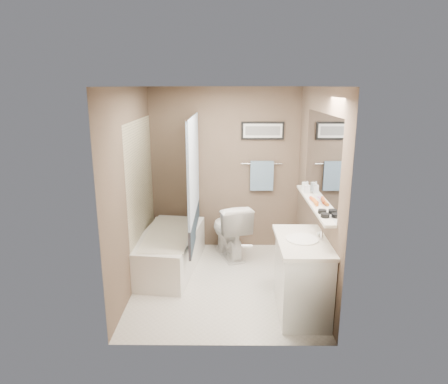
{
  "coord_description": "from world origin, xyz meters",
  "views": [
    {
      "loc": [
        0.04,
        -4.56,
        2.41
      ],
      "look_at": [
        0.0,
        0.15,
        1.15
      ],
      "focal_mm": 32.0,
      "sensor_mm": 36.0,
      "label": 1
    }
  ],
  "objects_px": {
    "vanity": "(302,278)",
    "candle_bowl_near": "(325,215)",
    "hair_brush_front": "(315,202)",
    "candle_bowl_far": "(322,212)",
    "bathtub": "(169,251)",
    "hair_brush_back": "(314,200)",
    "toilet": "(229,230)",
    "glass_jar": "(305,186)",
    "soap_bottle": "(307,187)"
  },
  "relations": [
    {
      "from": "vanity",
      "to": "candle_bowl_near",
      "type": "bearing_deg",
      "value": -19.88
    },
    {
      "from": "vanity",
      "to": "candle_bowl_far",
      "type": "relative_size",
      "value": 10.0
    },
    {
      "from": "candle_bowl_near",
      "to": "hair_brush_back",
      "type": "xyz_separation_m",
      "value": [
        0.0,
        0.55,
        0.0
      ]
    },
    {
      "from": "candle_bowl_far",
      "to": "bathtub",
      "type": "bearing_deg",
      "value": 150.68
    },
    {
      "from": "candle_bowl_far",
      "to": "toilet",
      "type": "bearing_deg",
      "value": 124.05
    },
    {
      "from": "toilet",
      "to": "bathtub",
      "type": "bearing_deg",
      "value": 8.05
    },
    {
      "from": "vanity",
      "to": "candle_bowl_near",
      "type": "xyz_separation_m",
      "value": [
        0.19,
        -0.07,
        0.73
      ]
    },
    {
      "from": "candle_bowl_near",
      "to": "hair_brush_front",
      "type": "xyz_separation_m",
      "value": [
        0.0,
        0.47,
        0.0
      ]
    },
    {
      "from": "glass_jar",
      "to": "hair_brush_back",
      "type": "bearing_deg",
      "value": -90.0
    },
    {
      "from": "candle_bowl_far",
      "to": "candle_bowl_near",
      "type": "bearing_deg",
      "value": -90.0
    },
    {
      "from": "vanity",
      "to": "hair_brush_back",
      "type": "distance_m",
      "value": 0.9
    },
    {
      "from": "bathtub",
      "to": "vanity",
      "type": "height_order",
      "value": "vanity"
    },
    {
      "from": "candle_bowl_near",
      "to": "hair_brush_back",
      "type": "relative_size",
      "value": 0.41
    },
    {
      "from": "candle_bowl_near",
      "to": "hair_brush_back",
      "type": "distance_m",
      "value": 0.55
    },
    {
      "from": "bathtub",
      "to": "toilet",
      "type": "relative_size",
      "value": 1.86
    },
    {
      "from": "bathtub",
      "to": "vanity",
      "type": "distance_m",
      "value": 1.92
    },
    {
      "from": "candle_bowl_far",
      "to": "hair_brush_back",
      "type": "xyz_separation_m",
      "value": [
        0.0,
        0.42,
        0.0
      ]
    },
    {
      "from": "bathtub",
      "to": "candle_bowl_far",
      "type": "height_order",
      "value": "candle_bowl_far"
    },
    {
      "from": "toilet",
      "to": "candle_bowl_near",
      "type": "relative_size",
      "value": 8.95
    },
    {
      "from": "soap_bottle",
      "to": "hair_brush_back",
      "type": "bearing_deg",
      "value": -90.0
    },
    {
      "from": "toilet",
      "to": "candle_bowl_far",
      "type": "bearing_deg",
      "value": 104.96
    },
    {
      "from": "candle_bowl_near",
      "to": "glass_jar",
      "type": "relative_size",
      "value": 0.9
    },
    {
      "from": "bathtub",
      "to": "glass_jar",
      "type": "relative_size",
      "value": 15.0
    },
    {
      "from": "candle_bowl_near",
      "to": "soap_bottle",
      "type": "bearing_deg",
      "value": 90.0
    },
    {
      "from": "toilet",
      "to": "vanity",
      "type": "xyz_separation_m",
      "value": [
        0.78,
        -1.48,
        -0.0
      ]
    },
    {
      "from": "candle_bowl_far",
      "to": "hair_brush_front",
      "type": "height_order",
      "value": "hair_brush_front"
    },
    {
      "from": "hair_brush_front",
      "to": "candle_bowl_far",
      "type": "bearing_deg",
      "value": -90.0
    },
    {
      "from": "hair_brush_back",
      "to": "soap_bottle",
      "type": "height_order",
      "value": "soap_bottle"
    },
    {
      "from": "bathtub",
      "to": "candle_bowl_near",
      "type": "bearing_deg",
      "value": -24.86
    },
    {
      "from": "vanity",
      "to": "glass_jar",
      "type": "height_order",
      "value": "glass_jar"
    },
    {
      "from": "bathtub",
      "to": "soap_bottle",
      "type": "bearing_deg",
      "value": 2.07
    },
    {
      "from": "bathtub",
      "to": "glass_jar",
      "type": "xyz_separation_m",
      "value": [
        1.79,
        -0.04,
        0.92
      ]
    },
    {
      "from": "bathtub",
      "to": "candle_bowl_far",
      "type": "xyz_separation_m",
      "value": [
        1.79,
        -1.0,
        0.89
      ]
    },
    {
      "from": "candle_bowl_far",
      "to": "hair_brush_back",
      "type": "distance_m",
      "value": 0.42
    },
    {
      "from": "hair_brush_back",
      "to": "candle_bowl_far",
      "type": "bearing_deg",
      "value": -90.0
    },
    {
      "from": "candle_bowl_far",
      "to": "hair_brush_front",
      "type": "distance_m",
      "value": 0.35
    },
    {
      "from": "candle_bowl_far",
      "to": "glass_jar",
      "type": "bearing_deg",
      "value": 90.0
    },
    {
      "from": "vanity",
      "to": "soap_bottle",
      "type": "distance_m",
      "value": 1.2
    },
    {
      "from": "bathtub",
      "to": "candle_bowl_near",
      "type": "xyz_separation_m",
      "value": [
        1.79,
        -1.13,
        0.89
      ]
    },
    {
      "from": "vanity",
      "to": "hair_brush_back",
      "type": "xyz_separation_m",
      "value": [
        0.19,
        0.48,
        0.74
      ]
    },
    {
      "from": "soap_bottle",
      "to": "glass_jar",
      "type": "bearing_deg",
      "value": 90.0
    },
    {
      "from": "candle_bowl_near",
      "to": "candle_bowl_far",
      "type": "relative_size",
      "value": 1.0
    },
    {
      "from": "bathtub",
      "to": "hair_brush_back",
      "type": "relative_size",
      "value": 6.82
    },
    {
      "from": "toilet",
      "to": "vanity",
      "type": "bearing_deg",
      "value": 98.6
    },
    {
      "from": "candle_bowl_near",
      "to": "glass_jar",
      "type": "distance_m",
      "value": 1.09
    },
    {
      "from": "toilet",
      "to": "soap_bottle",
      "type": "relative_size",
      "value": 5.61
    },
    {
      "from": "glass_jar",
      "to": "candle_bowl_far",
      "type": "bearing_deg",
      "value": -90.0
    },
    {
      "from": "bathtub",
      "to": "hair_brush_front",
      "type": "relative_size",
      "value": 6.82
    },
    {
      "from": "toilet",
      "to": "hair_brush_back",
      "type": "bearing_deg",
      "value": 114.67
    },
    {
      "from": "vanity",
      "to": "hair_brush_front",
      "type": "bearing_deg",
      "value": 66.5
    }
  ]
}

